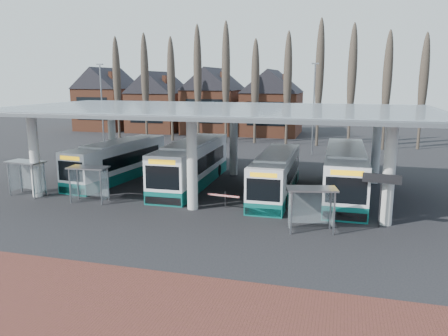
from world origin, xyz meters
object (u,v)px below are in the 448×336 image
(shelter_0, at_px, (28,170))
(bus_2, at_px, (276,175))
(bus_3, at_px, (345,173))
(shelter_2, at_px, (311,199))
(shelter_1, at_px, (90,176))
(bus_1, at_px, (192,164))
(bus_0, at_px, (118,161))

(shelter_0, bearing_deg, bus_2, 22.52)
(bus_3, xyz_separation_m, shelter_2, (-1.79, -8.42, 0.16))
(shelter_0, distance_m, shelter_1, 5.41)
(bus_1, bearing_deg, bus_2, -12.40)
(bus_0, xyz_separation_m, shelter_0, (-3.78, -6.59, 0.32))
(bus_0, distance_m, shelter_1, 7.17)
(bus_1, relative_size, shelter_0, 4.45)
(bus_0, distance_m, bus_2, 13.90)
(shelter_1, relative_size, shelter_2, 0.95)
(bus_0, xyz_separation_m, shelter_1, (1.62, -6.98, 0.28))
(bus_1, bearing_deg, bus_0, 175.64)
(bus_2, distance_m, shelter_1, 13.30)
(bus_0, height_order, bus_3, bus_3)
(bus_2, relative_size, bus_3, 0.88)
(bus_2, relative_size, shelter_2, 3.86)
(bus_1, relative_size, bus_3, 1.01)
(shelter_2, bearing_deg, bus_3, 65.77)
(bus_0, bearing_deg, shelter_0, -113.73)
(bus_1, height_order, bus_2, bus_1)
(bus_2, bearing_deg, bus_3, 11.12)
(bus_0, height_order, bus_2, bus_0)
(bus_0, relative_size, shelter_1, 4.31)
(bus_2, distance_m, shelter_0, 18.26)
(shelter_1, bearing_deg, bus_3, 16.47)
(bus_1, bearing_deg, bus_3, -3.12)
(bus_2, bearing_deg, shelter_0, -165.07)
(bus_0, bearing_deg, bus_3, 4.21)
(bus_1, relative_size, bus_2, 1.14)
(shelter_0, relative_size, shelter_2, 0.99)
(bus_0, relative_size, bus_2, 1.06)
(bus_2, distance_m, bus_3, 5.01)
(bus_0, height_order, bus_1, bus_1)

